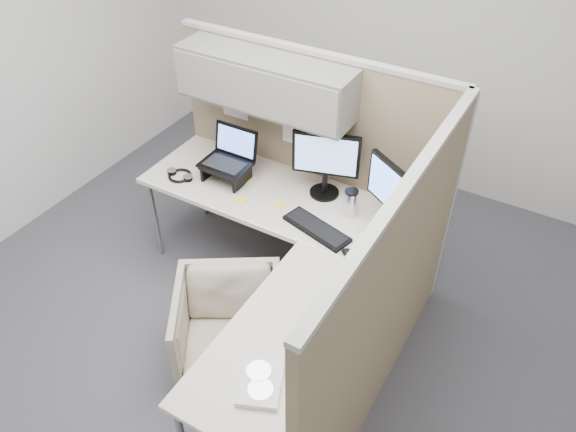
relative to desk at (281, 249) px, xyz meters
The scene contains 19 objects.
ground 0.71m from the desk, 134.71° to the right, with size 4.50×4.50×0.00m, color #434248.
partition_back 0.88m from the desk, 115.90° to the left, with size 2.00×0.36×1.63m.
partition_right 0.81m from the desk, 13.96° to the right, with size 0.07×2.03×1.63m.
desk is the anchor object (origin of this frame).
office_chair 0.56m from the desk, 107.90° to the right, with size 0.64×0.60×0.66m, color beige.
monitor_left 0.66m from the desk, 90.72° to the left, with size 0.43×0.20×0.47m.
monitor_right 0.74m from the desk, 42.22° to the left, with size 0.39×0.26×0.47m.
laptop_station 0.81m from the desk, 148.36° to the left, with size 0.34×0.29×0.35m.
keyboard 0.26m from the desk, 59.91° to the left, with size 0.46×0.15×0.02m, color black.
mouse 0.42m from the desk, 16.18° to the left, with size 0.10×0.06×0.04m, color black.
travel_mug 0.54m from the desk, 62.99° to the left, with size 0.09×0.09×0.19m.
soda_can_green 0.59m from the desk, 16.41° to the left, with size 0.07×0.07×0.12m, color silver.
soda_can_silver 0.60m from the desk, 37.40° to the left, with size 0.07×0.07×0.12m, color silver.
sticky_note_a 0.50m from the desk, 153.10° to the left, with size 0.08×0.08×0.01m, color yellow.
sticky_note_c 0.71m from the desk, 141.49° to the left, with size 0.08×0.08×0.01m, color yellow.
sticky_note_d 0.38m from the desk, 121.93° to the left, with size 0.08×0.08×0.01m, color yellow.
headphones 1.00m from the desk, 166.03° to the left, with size 0.21×0.17×0.03m.
paper_stack 1.00m from the desk, 64.87° to the right, with size 0.28×0.30×0.03m.
desk_clock 0.69m from the desk, 39.04° to the right, with size 0.08×0.09×0.09m.
Camera 1 is at (1.43, -2.03, 3.02)m, focal length 35.00 mm.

